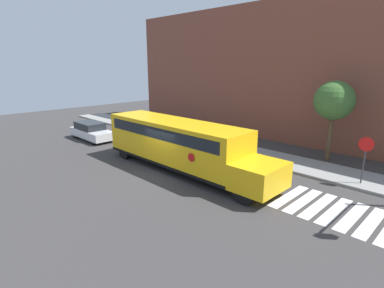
{
  "coord_description": "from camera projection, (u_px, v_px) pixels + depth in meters",
  "views": [
    {
      "loc": [
        12.67,
        -10.59,
        6.1
      ],
      "look_at": [
        0.77,
        1.37,
        1.59
      ],
      "focal_mm": 28.0,
      "sensor_mm": 36.0,
      "label": 1
    }
  ],
  "objects": [
    {
      "name": "ground_plane",
      "position": [
        166.0,
        172.0,
        17.46
      ],
      "size": [
        60.0,
        60.0,
        0.0
      ],
      "primitive_type": "plane",
      "color": "#3A3838"
    },
    {
      "name": "sidewalk_strip",
      "position": [
        234.0,
        149.0,
        21.9
      ],
      "size": [
        44.0,
        3.0,
        0.15
      ],
      "color": "gray",
      "rests_on": "ground"
    },
    {
      "name": "building_backdrop",
      "position": [
        283.0,
        72.0,
        24.96
      ],
      "size": [
        32.0,
        4.0,
        10.89
      ],
      "color": "brown",
      "rests_on": "ground"
    },
    {
      "name": "crosswalk_stripes",
      "position": [
        335.0,
        211.0,
        12.84
      ],
      "size": [
        4.7,
        3.2,
        0.01
      ],
      "color": "white",
      "rests_on": "ground"
    },
    {
      "name": "school_bus",
      "position": [
        179.0,
        142.0,
        17.48
      ],
      "size": [
        11.85,
        2.57,
        2.89
      ],
      "color": "yellow",
      "rests_on": "ground"
    },
    {
      "name": "parked_car",
      "position": [
        91.0,
        131.0,
        24.92
      ],
      "size": [
        4.61,
        1.75,
        1.43
      ],
      "color": "silver",
      "rests_on": "ground"
    },
    {
      "name": "stop_sign",
      "position": [
        365.0,
        154.0,
        15.05
      ],
      "size": [
        0.72,
        0.1,
        2.6
      ],
      "color": "#38383A",
      "rests_on": "ground"
    },
    {
      "name": "tree_far_sidewalk",
      "position": [
        334.0,
        101.0,
        18.66
      ],
      "size": [
        2.45,
        2.45,
        5.14
      ],
      "color": "brown",
      "rests_on": "ground"
    }
  ]
}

